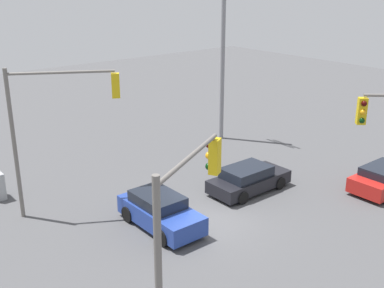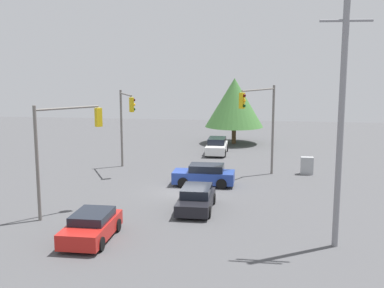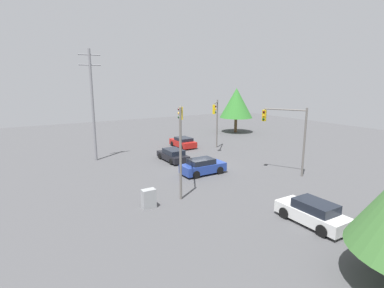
% 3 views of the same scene
% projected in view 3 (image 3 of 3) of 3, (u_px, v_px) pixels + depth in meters
% --- Properties ---
extents(ground_plane, '(80.00, 80.00, 0.00)m').
position_uv_depth(ground_plane, '(201.00, 167.00, 29.69)').
color(ground_plane, '#4C4C4F').
extents(sedan_dark, '(1.94, 4.27, 1.31)m').
position_uv_depth(sedan_dark, '(173.00, 155.00, 32.04)').
color(sedan_dark, black).
rests_on(sedan_dark, ground_plane).
extents(sedan_red, '(1.99, 4.09, 1.30)m').
position_uv_depth(sedan_red, '(183.00, 142.00, 38.69)').
color(sedan_red, red).
rests_on(sedan_red, ground_plane).
extents(sedan_blue, '(4.15, 1.90, 1.46)m').
position_uv_depth(sedan_blue, '(203.00, 166.00, 27.49)').
color(sedan_blue, '#233D93').
rests_on(sedan_blue, ground_plane).
extents(sedan_white, '(1.86, 4.32, 1.47)m').
position_uv_depth(sedan_white, '(312.00, 213.00, 17.84)').
color(sedan_white, silver).
rests_on(sedan_white, ground_plane).
extents(traffic_signal_main, '(2.76, 3.04, 6.11)m').
position_uv_depth(traffic_signal_main, '(216.00, 116.00, 36.43)').
color(traffic_signal_main, slate).
rests_on(traffic_signal_main, ground_plane).
extents(traffic_signal_cross, '(2.48, 4.10, 6.66)m').
position_uv_depth(traffic_signal_cross, '(181.00, 133.00, 22.53)').
color(traffic_signal_cross, slate).
rests_on(traffic_signal_cross, ground_plane).
extents(traffic_signal_aux, '(2.11, 3.58, 6.16)m').
position_uv_depth(traffic_signal_aux, '(287.00, 129.00, 26.85)').
color(traffic_signal_aux, slate).
rests_on(traffic_signal_aux, ground_plane).
extents(utility_pole_tall, '(2.20, 0.28, 11.61)m').
position_uv_depth(utility_pole_tall, '(92.00, 103.00, 31.21)').
color(utility_pole_tall, gray).
rests_on(utility_pole_tall, ground_plane).
extents(electrical_cabinet, '(0.92, 0.55, 1.31)m').
position_uv_depth(electrical_cabinet, '(149.00, 199.00, 20.13)').
color(electrical_cabinet, '#9EA0A3').
rests_on(electrical_cabinet, ground_plane).
extents(tree_left, '(5.37, 5.37, 7.30)m').
position_uv_depth(tree_left, '(236.00, 103.00, 49.13)').
color(tree_left, brown).
rests_on(tree_left, ground_plane).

